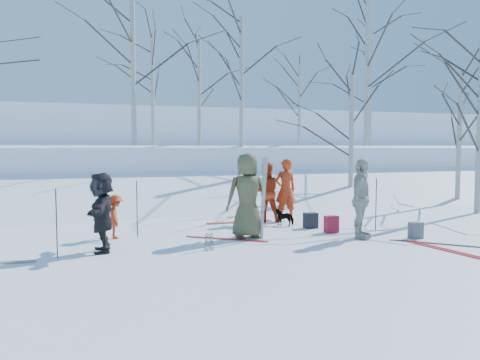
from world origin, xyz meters
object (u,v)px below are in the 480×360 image
object	(u,v)px
skier_cream_east	(361,199)
skier_olive_center	(247,196)
skier_grey_west	(102,212)
dog	(285,217)
backpack_grey	(416,230)
skier_red_north	(285,190)
skier_red_seated	(116,217)
backpack_red	(331,224)
backpack_dark	(311,220)
skier_redor_behind	(266,192)

from	to	relation	value
skier_cream_east	skier_olive_center	bearing A→B (deg)	115.48
skier_grey_west	dog	distance (m)	5.17
skier_grey_west	backpack_grey	distance (m)	7.07
skier_olive_center	skier_grey_west	distance (m)	3.32
skier_olive_center	skier_red_north	world-z (taller)	skier_olive_center
skier_red_seated	backpack_red	size ratio (longest dim) A/B	2.43
backpack_dark	skier_grey_west	bearing A→B (deg)	-167.00
skier_cream_east	backpack_dark	bearing A→B (deg)	61.02
dog	skier_redor_behind	bearing A→B (deg)	-126.56
skier_red_north	skier_cream_east	xyz separation A→B (m)	(0.58, -3.02, 0.03)
skier_grey_west	backpack_red	bearing A→B (deg)	98.69
skier_redor_behind	skier_grey_west	xyz separation A→B (m)	(-4.58, -2.62, -0.04)
skier_red_seated	skier_grey_west	world-z (taller)	skier_grey_west
backpack_red	skier_red_north	bearing A→B (deg)	98.16
skier_redor_behind	skier_grey_west	world-z (taller)	skier_redor_behind
skier_olive_center	skier_redor_behind	distance (m)	2.51
skier_redor_behind	skier_olive_center	bearing A→B (deg)	68.84
skier_redor_behind	skier_red_seated	distance (m)	4.43
skier_red_seated	backpack_dark	distance (m)	4.97
skier_olive_center	backpack_red	bearing A→B (deg)	-175.79
skier_redor_behind	skier_cream_east	xyz separation A→B (m)	(1.18, -3.04, 0.08)
skier_cream_east	backpack_dark	size ratio (longest dim) A/B	4.64
skier_red_north	skier_cream_east	size ratio (longest dim) A/B	0.96
skier_red_north	backpack_grey	bearing A→B (deg)	117.83
skier_grey_west	dog	world-z (taller)	skier_grey_west
dog	backpack_grey	world-z (taller)	dog
backpack_dark	skier_red_north	bearing A→B (deg)	95.09
skier_redor_behind	skier_cream_east	distance (m)	3.27
skier_red_seated	skier_cream_east	size ratio (longest dim) A/B	0.55
skier_grey_west	dog	bearing A→B (deg)	114.57
skier_red_north	skier_olive_center	bearing A→B (deg)	47.90
skier_red_north	skier_redor_behind	bearing A→B (deg)	-2.38
skier_red_north	backpack_dark	size ratio (longest dim) A/B	4.48
skier_red_north	skier_red_seated	size ratio (longest dim) A/B	1.75
backpack_dark	skier_red_seated	bearing A→B (deg)	178.37
skier_grey_west	skier_red_seated	bearing A→B (deg)	169.91
backpack_red	skier_olive_center	bearing A→B (deg)	179.44
skier_red_north	backpack_grey	world-z (taller)	skier_red_north
skier_red_seated	skier_grey_west	bearing A→B (deg)	168.19
skier_grey_west	backpack_red	size ratio (longest dim) A/B	3.86
dog	backpack_red	xyz separation A→B (m)	(0.67, -1.36, -0.02)
skier_redor_behind	backpack_dark	xyz separation A→B (m)	(0.72, -1.40, -0.65)
skier_olive_center	backpack_grey	bearing A→B (deg)	165.75
skier_redor_behind	skier_cream_east	world-z (taller)	skier_cream_east
skier_red_seated	dog	world-z (taller)	skier_red_seated
skier_red_seated	skier_red_north	bearing A→B (deg)	-73.44
skier_cream_east	backpack_dark	world-z (taller)	skier_cream_east
backpack_red	dog	bearing A→B (deg)	116.43
skier_redor_behind	skier_red_north	bearing A→B (deg)	-172.06
dog	backpack_grey	bearing A→B (deg)	77.26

